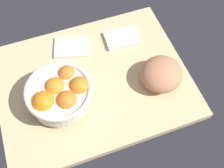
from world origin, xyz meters
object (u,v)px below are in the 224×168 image
at_px(fruit_bowl, 60,94).
at_px(napkin_spare, 121,38).
at_px(bread_loaf, 161,74).
at_px(napkin_folded, 71,47).

distance_m(fruit_bowl, napkin_spare, 0.35).
bearing_deg(napkin_spare, bread_loaf, -73.89).
distance_m(napkin_folded, napkin_spare, 0.20).
relative_size(fruit_bowl, napkin_spare, 1.79).
bearing_deg(fruit_bowl, napkin_folded, 67.73).
height_order(napkin_folded, napkin_spare, napkin_spare).
xyz_separation_m(fruit_bowl, napkin_folded, (0.09, 0.22, -0.06)).
relative_size(bread_loaf, napkin_spare, 1.23).
relative_size(napkin_folded, napkin_spare, 1.03).
height_order(fruit_bowl, napkin_spare, fruit_bowl).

